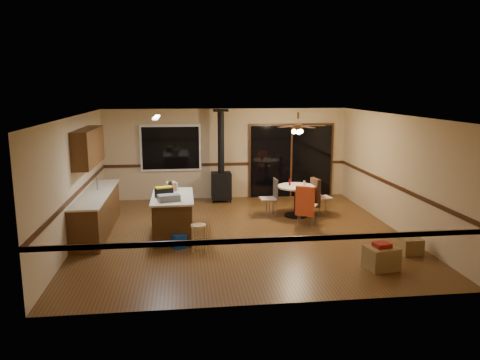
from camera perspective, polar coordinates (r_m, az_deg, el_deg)
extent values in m
plane|color=#583618|center=(10.46, 0.20, -6.51)|extent=(7.00, 7.00, 0.00)
plane|color=silver|center=(9.98, 0.21, 7.86)|extent=(7.00, 7.00, 0.00)
plane|color=tan|center=(13.58, -1.64, 3.21)|extent=(7.00, 0.00, 7.00)
plane|color=tan|center=(6.77, 3.91, -4.92)|extent=(7.00, 0.00, 7.00)
plane|color=tan|center=(10.31, -19.47, 0.04)|extent=(0.00, 7.00, 7.00)
plane|color=tan|center=(11.12, 18.40, 0.88)|extent=(0.00, 7.00, 7.00)
cube|color=black|center=(13.45, -8.44, 3.88)|extent=(1.72, 0.10, 1.32)
cube|color=black|center=(13.87, 6.24, 2.27)|extent=(2.52, 0.10, 2.10)
cube|color=#502E14|center=(10.92, -17.08, -3.90)|extent=(0.60, 3.00, 0.86)
cube|color=beige|center=(10.82, -17.22, -1.60)|extent=(0.64, 3.04, 0.04)
cube|color=#502E14|center=(10.87, -17.99, 3.88)|extent=(0.35, 2.00, 0.80)
cube|color=#492C12|center=(10.26, -8.16, -4.46)|extent=(0.80, 1.60, 0.86)
cube|color=beige|center=(10.15, -8.23, -2.02)|extent=(0.88, 1.68, 0.04)
cube|color=black|center=(13.26, -2.30, -0.69)|extent=(0.55, 0.50, 0.75)
cylinder|color=black|center=(13.06, -2.34, 4.73)|extent=(0.18, 0.18, 1.77)
cylinder|color=brown|center=(11.51, 7.08, 6.47)|extent=(0.24, 0.24, 0.10)
cylinder|color=brown|center=(11.50, 7.11, 7.81)|extent=(0.05, 0.05, 0.16)
sphere|color=#FFD88C|center=(11.53, 7.06, 5.87)|extent=(0.16, 0.16, 0.16)
cube|color=white|center=(10.22, -10.16, 7.54)|extent=(0.10, 1.20, 0.04)
cube|color=slate|center=(9.67, -8.66, -2.16)|extent=(0.48, 0.34, 0.14)
cube|color=black|center=(10.02, -9.26, -1.52)|extent=(0.40, 0.30, 0.20)
cube|color=gold|center=(10.00, -9.28, -0.89)|extent=(0.39, 0.29, 0.03)
cube|color=olive|center=(10.67, -8.38, -0.75)|extent=(0.25, 0.31, 0.19)
cylinder|color=black|center=(10.21, -8.51, -0.99)|extent=(0.11, 0.11, 0.29)
cylinder|color=#D84C8C|center=(10.23, -8.19, -1.24)|extent=(0.07, 0.07, 0.20)
cylinder|color=white|center=(10.66, -7.74, -0.78)|extent=(0.06, 0.06, 0.18)
cylinder|color=tan|center=(9.31, -5.07, -7.05)|extent=(0.40, 0.40, 0.55)
cylinder|color=blue|center=(9.62, -7.42, -7.32)|extent=(0.38, 0.38, 0.28)
cylinder|color=black|center=(11.90, 6.82, -4.29)|extent=(0.59, 0.59, 0.04)
cylinder|color=black|center=(11.81, 6.86, -2.56)|extent=(0.10, 0.10, 0.70)
cylinder|color=beige|center=(11.73, 6.91, -0.81)|extent=(0.95, 0.95, 0.04)
cylinder|color=#590C14|center=(11.77, 6.09, -0.27)|extent=(0.06, 0.06, 0.15)
cylinder|color=beige|center=(11.71, 7.83, -0.41)|extent=(0.06, 0.06, 0.14)
cube|color=tan|center=(11.75, 3.43, -2.28)|extent=(0.42, 0.42, 0.03)
cube|color=slate|center=(11.73, 4.35, -1.05)|extent=(0.05, 0.40, 0.50)
cube|color=tan|center=(11.16, 8.22, -3.09)|extent=(0.55, 0.55, 0.03)
cube|color=slate|center=(10.93, 7.98, -2.04)|extent=(0.36, 0.23, 0.50)
cube|color=#C13A16|center=(10.93, 7.93, -2.57)|extent=(0.43, 0.31, 0.70)
cube|color=tan|center=(12.03, 10.06, -2.11)|extent=(0.45, 0.45, 0.03)
cube|color=slate|center=(11.89, 9.27, -1.00)|extent=(0.09, 0.40, 0.50)
cube|color=#341D13|center=(11.91, 9.17, -1.48)|extent=(0.16, 0.45, 0.70)
cube|color=olive|center=(13.33, -7.55, -1.86)|extent=(0.60, 0.54, 0.39)
cube|color=olive|center=(8.80, 16.83, -9.07)|extent=(0.61, 0.54, 0.41)
cube|color=olive|center=(9.74, 20.10, -7.58)|extent=(0.40, 0.34, 0.32)
cube|color=maroon|center=(8.72, 16.92, -7.59)|extent=(0.32, 0.28, 0.07)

